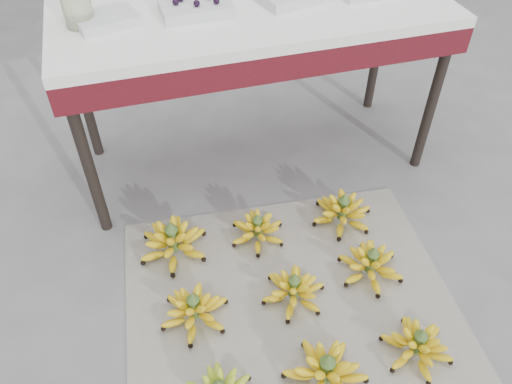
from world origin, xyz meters
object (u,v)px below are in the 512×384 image
object	(u,v)px
bunch_front_center	(326,373)
tray_far_left	(106,20)
bunch_mid_center	(294,290)
bunch_back_center	(257,230)
newspaper_mat	(290,301)
bunch_back_left	(173,242)
bunch_front_right	(417,345)
bunch_back_right	(342,212)
bunch_mid_right	(371,264)
bunch_mid_left	(194,310)
glass_jar	(77,8)
vendor_table	(254,29)
tray_left	(195,7)

from	to	relation	value
bunch_front_center	tray_far_left	world-z (taller)	tray_far_left
bunch_mid_center	bunch_back_center	bearing A→B (deg)	100.56
newspaper_mat	bunch_back_left	world-z (taller)	bunch_back_left
bunch_mid_center	bunch_back_left	distance (m)	0.54
bunch_back_left	bunch_mid_center	bearing A→B (deg)	-35.05
bunch_back_center	newspaper_mat	bearing A→B (deg)	-95.41
bunch_front_right	bunch_back_right	world-z (taller)	bunch_back_right
newspaper_mat	tray_far_left	bearing A→B (deg)	117.68
bunch_back_left	bunch_mid_right	bearing A→B (deg)	-17.50
newspaper_mat	bunch_front_right	bearing A→B (deg)	-43.46
bunch_back_left	tray_far_left	distance (m)	0.91
newspaper_mat	bunch_front_center	world-z (taller)	bunch_front_center
tray_far_left	newspaper_mat	bearing A→B (deg)	-62.32
bunch_mid_left	bunch_mid_center	size ratio (longest dim) A/B	1.16
bunch_mid_left	bunch_back_center	world-z (taller)	bunch_mid_left
bunch_front_right	bunch_front_center	bearing A→B (deg)	168.27
bunch_back_right	bunch_back_left	bearing A→B (deg)	-174.03
newspaper_mat	bunch_back_right	distance (m)	0.50
bunch_mid_left	glass_jar	world-z (taller)	glass_jar
vendor_table	bunch_mid_right	bearing A→B (deg)	-74.16
bunch_front_right	bunch_mid_center	size ratio (longest dim) A/B	1.14
bunch_back_left	bunch_back_right	xyz separation A→B (m)	(0.75, -0.03, -0.00)
bunch_mid_left	bunch_back_right	xyz separation A→B (m)	(0.73, 0.31, 0.00)
bunch_back_left	bunch_back_right	world-z (taller)	bunch_back_left
newspaper_mat	bunch_mid_right	distance (m)	0.36
bunch_back_left	bunch_back_center	xyz separation A→B (m)	(0.36, -0.02, -0.01)
bunch_back_right	glass_jar	xyz separation A→B (m)	(-0.93, 0.57, 0.80)
bunch_back_left	tray_left	distance (m)	0.95
bunch_front_right	vendor_table	xyz separation A→B (m)	(-0.24, 1.21, 0.64)
bunch_back_right	tray_far_left	bearing A→B (deg)	154.67
bunch_back_center	bunch_mid_left	bearing A→B (deg)	-146.86
newspaper_mat	bunch_mid_left	distance (m)	0.37
bunch_mid_center	bunch_mid_right	world-z (taller)	bunch_mid_right
bunch_mid_left	tray_left	bearing A→B (deg)	85.23
tray_far_left	bunch_front_right	bearing A→B (deg)	-56.26
tray_left	tray_far_left	bearing A→B (deg)	-179.40
bunch_mid_center	glass_jar	xyz separation A→B (m)	(-0.58, 0.90, 0.80)
bunch_back_left	bunch_back_right	size ratio (longest dim) A/B	1.06
glass_jar	tray_far_left	bearing A→B (deg)	-9.08
bunch_front_center	glass_jar	xyz separation A→B (m)	(-0.57, 1.25, 0.79)
glass_jar	bunch_mid_right	bearing A→B (deg)	-43.69
bunch_front_center	bunch_mid_right	size ratio (longest dim) A/B	1.24
tray_left	bunch_back_center	bearing A→B (deg)	-80.28
bunch_mid_center	bunch_mid_right	xyz separation A→B (m)	(0.34, 0.03, 0.00)
tray_far_left	bunch_back_left	bearing A→B (deg)	-80.96
bunch_mid_center	tray_left	xyz separation A→B (m)	(-0.14, 0.89, 0.76)
vendor_table	newspaper_mat	bearing A→B (deg)	-97.37
tray_far_left	tray_left	size ratio (longest dim) A/B	0.93
bunch_back_right	glass_jar	bearing A→B (deg)	156.81
bunch_back_center	vendor_table	xyz separation A→B (m)	(0.14, 0.53, 0.64)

